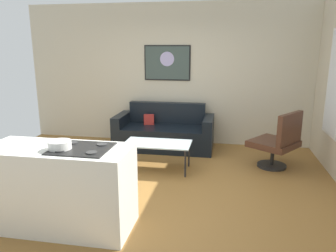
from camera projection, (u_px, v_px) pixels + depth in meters
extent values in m
cube|color=olive|center=(154.00, 190.00, 4.60)|extent=(6.40, 6.40, 0.04)
cube|color=beige|center=(180.00, 75.00, 6.58)|extent=(6.40, 0.05, 2.80)
cube|color=black|center=(164.00, 138.00, 6.37)|extent=(1.53, 0.84, 0.44)
cube|color=black|center=(167.00, 113.00, 6.59)|extent=(1.53, 0.16, 0.42)
cube|color=black|center=(122.00, 130.00, 6.49)|extent=(0.18, 0.84, 0.65)
cube|color=black|center=(208.00, 134.00, 6.20)|extent=(0.18, 0.84, 0.65)
cube|color=#B22C27|center=(149.00, 119.00, 6.50)|extent=(0.22, 0.14, 0.20)
cube|color=silver|center=(158.00, 143.00, 5.22)|extent=(1.07, 0.56, 0.02)
cylinder|color=#232326|center=(125.00, 160.00, 5.14)|extent=(0.03, 0.03, 0.43)
cylinder|color=#232326|center=(185.00, 164.00, 4.97)|extent=(0.03, 0.03, 0.43)
cylinder|color=#232326|center=(133.00, 151.00, 5.58)|extent=(0.03, 0.03, 0.43)
cylinder|color=#232326|center=(189.00, 154.00, 5.42)|extent=(0.03, 0.03, 0.43)
cylinder|color=black|center=(272.00, 165.00, 5.45)|extent=(0.48, 0.48, 0.04)
cylinder|color=black|center=(272.00, 154.00, 5.40)|extent=(0.06, 0.06, 0.37)
cube|color=#48281B|center=(273.00, 144.00, 5.36)|extent=(0.93, 0.93, 0.10)
cube|color=#48281B|center=(290.00, 129.00, 5.10)|extent=(0.46, 0.60, 0.50)
cube|color=silver|center=(60.00, 188.00, 3.55)|extent=(1.57, 0.66, 0.92)
cube|color=black|center=(82.00, 148.00, 3.39)|extent=(0.60, 0.52, 0.01)
cylinder|color=#2D2D2D|center=(60.00, 151.00, 3.29)|extent=(0.11, 0.11, 0.01)
cylinder|color=#2D2D2D|center=(91.00, 152.00, 3.23)|extent=(0.11, 0.11, 0.01)
cylinder|color=#2D2D2D|center=(72.00, 143.00, 3.55)|extent=(0.11, 0.11, 0.01)
cylinder|color=#2D2D2D|center=(102.00, 144.00, 3.49)|extent=(0.11, 0.11, 0.01)
cylinder|color=silver|center=(60.00, 149.00, 3.36)|extent=(0.13, 0.13, 0.01)
cylinder|color=silver|center=(60.00, 145.00, 3.35)|extent=(0.24, 0.24, 0.10)
cube|color=black|center=(167.00, 63.00, 6.53)|extent=(0.94, 0.01, 0.70)
cube|color=#3D4B46|center=(167.00, 63.00, 6.53)|extent=(0.89, 0.02, 0.65)
cylinder|color=#ABA1D1|center=(167.00, 59.00, 6.50)|extent=(0.29, 0.01, 0.29)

